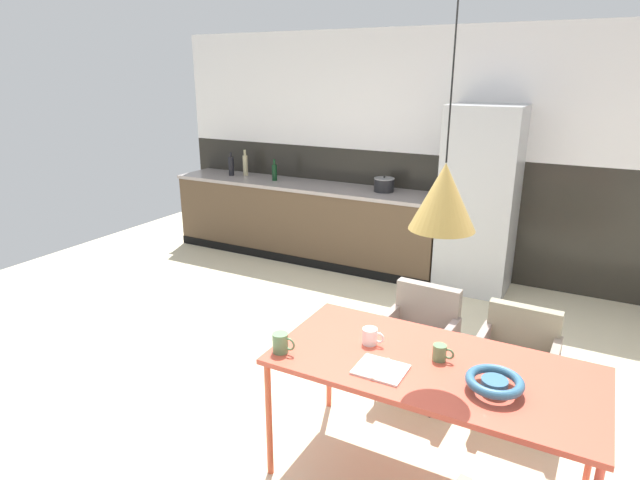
{
  "coord_description": "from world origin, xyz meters",
  "views": [
    {
      "loc": [
        1.53,
        -2.8,
        2.18
      ],
      "look_at": [
        -0.37,
        0.74,
        0.89
      ],
      "focal_mm": 29.59,
      "sensor_mm": 36.0,
      "label": 1
    }
  ],
  "objects_px": {
    "bottle_wine_green": "(245,165)",
    "bottle_oil_tall": "(231,166)",
    "dining_table": "(433,371)",
    "mug_dark_espresso": "(370,336)",
    "cooking_pot": "(384,185)",
    "armchair_corner_seat": "(518,349)",
    "pendant_lamp_over_table_near": "(444,196)",
    "mug_wide_latte": "(440,353)",
    "bottle_spice_small": "(274,172)",
    "open_book": "(381,369)",
    "refrigerator_column": "(479,200)",
    "mug_white_ceramic": "(281,343)",
    "fruit_bowl": "(495,382)",
    "armchair_far_side": "(421,327)"
  },
  "relations": [
    {
      "from": "bottle_wine_green",
      "to": "bottle_oil_tall",
      "type": "relative_size",
      "value": 1.11
    },
    {
      "from": "dining_table",
      "to": "bottle_wine_green",
      "type": "relative_size",
      "value": 5.09
    },
    {
      "from": "mug_dark_espresso",
      "to": "cooking_pot",
      "type": "relative_size",
      "value": 0.57
    },
    {
      "from": "armchair_corner_seat",
      "to": "pendant_lamp_over_table_near",
      "type": "xyz_separation_m",
      "value": [
        -0.32,
        -0.91,
        1.16
      ]
    },
    {
      "from": "mug_wide_latte",
      "to": "bottle_spice_small",
      "type": "bearing_deg",
      "value": 135.14
    },
    {
      "from": "mug_dark_espresso",
      "to": "bottle_oil_tall",
      "type": "relative_size",
      "value": 0.43
    },
    {
      "from": "open_book",
      "to": "dining_table",
      "type": "bearing_deg",
      "value": 41.88
    },
    {
      "from": "refrigerator_column",
      "to": "pendant_lamp_over_table_near",
      "type": "bearing_deg",
      "value": -81.95
    },
    {
      "from": "pendant_lamp_over_table_near",
      "to": "mug_white_ceramic",
      "type": "bearing_deg",
      "value": -162.52
    },
    {
      "from": "refrigerator_column",
      "to": "mug_dark_espresso",
      "type": "distance_m",
      "value": 2.9
    },
    {
      "from": "bottle_oil_tall",
      "to": "bottle_spice_small",
      "type": "bearing_deg",
      "value": -1.15
    },
    {
      "from": "pendant_lamp_over_table_near",
      "to": "bottle_oil_tall",
      "type": "bearing_deg",
      "value": 139.9
    },
    {
      "from": "open_book",
      "to": "mug_wide_latte",
      "type": "bearing_deg",
      "value": 46.03
    },
    {
      "from": "fruit_bowl",
      "to": "bottle_oil_tall",
      "type": "distance_m",
      "value": 4.93
    },
    {
      "from": "bottle_oil_tall",
      "to": "pendant_lamp_over_table_near",
      "type": "distance_m",
      "value": 4.66
    },
    {
      "from": "pendant_lamp_over_table_near",
      "to": "refrigerator_column",
      "type": "bearing_deg",
      "value": 98.05
    },
    {
      "from": "mug_wide_latte",
      "to": "bottle_spice_small",
      "type": "xyz_separation_m",
      "value": [
        -2.89,
        2.88,
        0.23
      ]
    },
    {
      "from": "cooking_pot",
      "to": "bottle_oil_tall",
      "type": "height_order",
      "value": "bottle_oil_tall"
    },
    {
      "from": "mug_dark_espresso",
      "to": "cooking_pot",
      "type": "height_order",
      "value": "cooking_pot"
    },
    {
      "from": "dining_table",
      "to": "bottle_spice_small",
      "type": "bearing_deg",
      "value": 134.45
    },
    {
      "from": "dining_table",
      "to": "bottle_oil_tall",
      "type": "bearing_deg",
      "value": 140.24
    },
    {
      "from": "fruit_bowl",
      "to": "bottle_oil_tall",
      "type": "relative_size",
      "value": 0.92
    },
    {
      "from": "mug_dark_espresso",
      "to": "pendant_lamp_over_table_near",
      "type": "height_order",
      "value": "pendant_lamp_over_table_near"
    },
    {
      "from": "dining_table",
      "to": "bottle_oil_tall",
      "type": "distance_m",
      "value": 4.61
    },
    {
      "from": "refrigerator_column",
      "to": "cooking_pot",
      "type": "xyz_separation_m",
      "value": [
        -1.05,
        0.06,
        0.05
      ]
    },
    {
      "from": "mug_white_ceramic",
      "to": "bottle_oil_tall",
      "type": "relative_size",
      "value": 0.45
    },
    {
      "from": "refrigerator_column",
      "to": "bottle_spice_small",
      "type": "distance_m",
      "value": 2.46
    },
    {
      "from": "bottle_oil_tall",
      "to": "refrigerator_column",
      "type": "bearing_deg",
      "value": -0.22
    },
    {
      "from": "open_book",
      "to": "cooking_pot",
      "type": "xyz_separation_m",
      "value": [
        -1.26,
        3.18,
        0.24
      ]
    },
    {
      "from": "armchair_corner_seat",
      "to": "mug_wide_latte",
      "type": "height_order",
      "value": "mug_wide_latte"
    },
    {
      "from": "open_book",
      "to": "mug_dark_espresso",
      "type": "relative_size",
      "value": 1.98
    },
    {
      "from": "armchair_far_side",
      "to": "refrigerator_column",
      "type": "bearing_deg",
      "value": -84.4
    },
    {
      "from": "mug_wide_latte",
      "to": "cooking_pot",
      "type": "relative_size",
      "value": 0.51
    },
    {
      "from": "open_book",
      "to": "pendant_lamp_over_table_near",
      "type": "relative_size",
      "value": 0.23
    },
    {
      "from": "open_book",
      "to": "pendant_lamp_over_table_near",
      "type": "distance_m",
      "value": 0.93
    },
    {
      "from": "mug_white_ceramic",
      "to": "cooking_pot",
      "type": "distance_m",
      "value": 3.34
    },
    {
      "from": "refrigerator_column",
      "to": "bottle_spice_small",
      "type": "bearing_deg",
      "value": -179.96
    },
    {
      "from": "bottle_oil_tall",
      "to": "bottle_wine_green",
      "type": "bearing_deg",
      "value": 29.65
    },
    {
      "from": "mug_white_ceramic",
      "to": "mug_wide_latte",
      "type": "xyz_separation_m",
      "value": [
        0.78,
        0.32,
        -0.01
      ]
    },
    {
      "from": "refrigerator_column",
      "to": "mug_white_ceramic",
      "type": "xyz_separation_m",
      "value": [
        -0.34,
        -3.2,
        -0.15
      ]
    },
    {
      "from": "armchair_corner_seat",
      "to": "fruit_bowl",
      "type": "distance_m",
      "value": 1.03
    },
    {
      "from": "refrigerator_column",
      "to": "armchair_far_side",
      "type": "bearing_deg",
      "value": -87.48
    },
    {
      "from": "fruit_bowl",
      "to": "bottle_spice_small",
      "type": "distance_m",
      "value": 4.42
    },
    {
      "from": "fruit_bowl",
      "to": "bottle_spice_small",
      "type": "height_order",
      "value": "bottle_spice_small"
    },
    {
      "from": "pendant_lamp_over_table_near",
      "to": "open_book",
      "type": "bearing_deg",
      "value": -143.88
    },
    {
      "from": "mug_dark_espresso",
      "to": "mug_wide_latte",
      "type": "relative_size",
      "value": 1.11
    },
    {
      "from": "mug_white_ceramic",
      "to": "armchair_corner_seat",
      "type": "bearing_deg",
      "value": 46.86
    },
    {
      "from": "armchair_far_side",
      "to": "mug_white_ceramic",
      "type": "height_order",
      "value": "mug_white_ceramic"
    },
    {
      "from": "mug_white_ceramic",
      "to": "mug_wide_latte",
      "type": "bearing_deg",
      "value": 22.66
    },
    {
      "from": "fruit_bowl",
      "to": "cooking_pot",
      "type": "bearing_deg",
      "value": 120.12
    }
  ]
}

